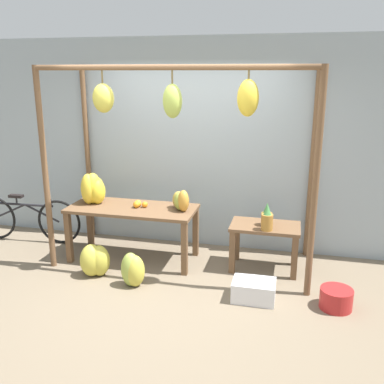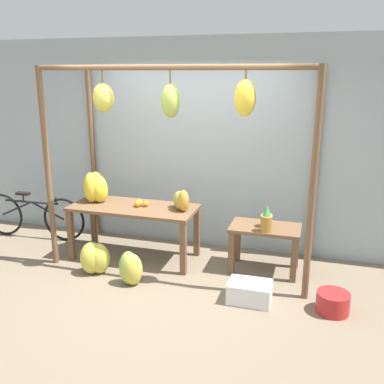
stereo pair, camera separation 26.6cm
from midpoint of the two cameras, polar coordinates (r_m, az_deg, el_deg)
The scene contains 14 objects.
ground_plane at distance 4.93m, azimuth -5.21°, elevation -12.85°, with size 20.00×20.00×0.00m, color #756651.
shop_wall_back at distance 5.79m, azimuth -0.97°, elevation 6.24°, with size 8.00×0.08×2.80m.
stall_awning at distance 4.86m, azimuth -3.54°, elevation 8.20°, with size 3.16×1.23×2.43m.
display_table_main at distance 5.51m, azimuth -9.30°, elevation -3.00°, with size 1.62×0.68×0.70m.
display_table_side at distance 5.27m, azimuth 8.26°, elevation -5.73°, with size 0.83×0.50×0.57m.
banana_pile_on_table at distance 5.72m, azimuth -14.40°, elevation 0.36°, with size 0.39×0.40×0.41m.
orange_pile at distance 5.45m, azimuth -8.54°, elevation -1.64°, with size 0.18×0.13×0.09m.
pineapple_cluster at distance 5.09m, azimuth 8.50°, elevation -3.48°, with size 0.15×0.29×0.28m.
banana_pile_ground_left at distance 5.30m, azimuth -14.23°, elevation -8.85°, with size 0.42×0.37×0.40m.
banana_pile_ground_right at distance 4.97m, azimuth -9.45°, elevation -10.26°, with size 0.31×0.27×0.40m.
fruit_crate_white at distance 4.70m, azimuth 6.59°, elevation -12.92°, with size 0.45×0.32×0.22m.
blue_bucket at distance 4.72m, azimuth 17.10°, elevation -13.45°, with size 0.33×0.33×0.21m.
parked_bicycle at distance 6.59m, azimuth -22.30°, elevation -3.32°, with size 1.63×0.13×0.69m.
papaya_pile at distance 5.27m, azimuth -2.94°, elevation -1.16°, with size 0.31×0.35×0.27m.
Camera 1 is at (1.31, -4.12, 2.36)m, focal length 40.00 mm.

